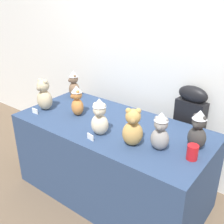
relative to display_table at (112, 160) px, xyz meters
name	(u,v)px	position (x,y,z in m)	size (l,w,h in m)	color
ground_plane	(96,206)	(0.00, -0.25, -0.38)	(10.00, 10.00, 0.00)	brown
wall_back	(154,49)	(0.00, 0.67, 0.92)	(7.00, 0.08, 2.60)	white
display_table	(112,160)	(0.00, 0.00, 0.00)	(1.75, 0.84, 0.75)	navy
instrument_case	(187,138)	(0.49, 0.55, 0.16)	(0.29, 0.15, 1.05)	black
teddy_bear_sand	(44,95)	(-0.72, -0.14, 0.52)	(0.16, 0.14, 0.31)	#CCB78E
teddy_bear_cream	(100,117)	(0.02, -0.20, 0.53)	(0.18, 0.17, 0.32)	beige
teddy_bear_ginger	(77,101)	(-0.38, -0.04, 0.52)	(0.17, 0.16, 0.29)	#D17F3D
teddy_bear_mocha	(74,84)	(-0.73, 0.28, 0.52)	(0.16, 0.15, 0.29)	#7F6047
teddy_bear_ash	(160,132)	(0.52, -0.10, 0.52)	(0.16, 0.14, 0.30)	gray
teddy_bear_charcoal	(198,130)	(0.73, 0.08, 0.53)	(0.16, 0.14, 0.31)	#383533
teddy_bear_honey	(133,128)	(0.32, -0.17, 0.52)	(0.20, 0.20, 0.31)	tan
party_cup_red	(192,152)	(0.76, -0.08, 0.43)	(0.08, 0.08, 0.11)	red
name_card_front_left	(90,137)	(0.02, -0.31, 0.40)	(0.07, 0.01, 0.05)	white
name_card_front_middle	(35,111)	(-0.72, -0.26, 0.40)	(0.07, 0.01, 0.05)	white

